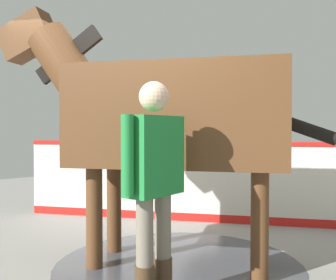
# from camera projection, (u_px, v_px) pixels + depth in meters

# --- Properties ---
(ground_plane) EXTENTS (16.00, 16.00, 0.02)m
(ground_plane) POSITION_uv_depth(u_px,v_px,m) (165.00, 262.00, 4.07)
(ground_plane) COLOR gray
(wet_patch) EXTENTS (2.48, 2.48, 0.00)m
(wet_patch) POSITION_uv_depth(u_px,v_px,m) (179.00, 264.00, 3.95)
(wet_patch) COLOR #42444C
(wet_patch) RESTS_ON ground
(barrier_wall) EXTENTS (4.66, 3.18, 1.18)m
(barrier_wall) POSITION_uv_depth(u_px,v_px,m) (205.00, 184.00, 5.80)
(barrier_wall) COLOR silver
(barrier_wall) RESTS_ON ground
(roof_post_near) EXTENTS (0.16, 0.16, 2.66)m
(roof_post_near) POSITION_uv_depth(u_px,v_px,m) (67.00, 131.00, 6.35)
(roof_post_near) COLOR #B7B2A8
(roof_post_near) RESTS_ON ground
(horse) EXTENTS (2.99, 2.21, 2.64)m
(horse) POSITION_uv_depth(u_px,v_px,m) (166.00, 115.00, 3.94)
(horse) COLOR brown
(horse) RESTS_ON ground
(handler) EXTENTS (0.31, 0.68, 1.72)m
(handler) POSITION_uv_depth(u_px,v_px,m) (154.00, 176.00, 3.01)
(handler) COLOR #47331E
(handler) RESTS_ON ground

